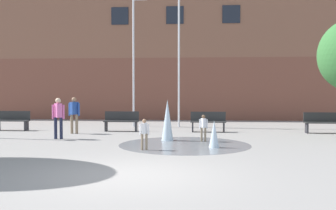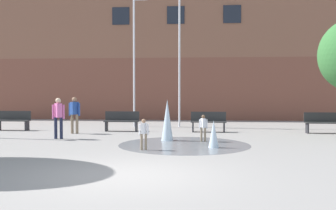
{
  "view_description": "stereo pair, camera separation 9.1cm",
  "coord_description": "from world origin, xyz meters",
  "px_view_note": "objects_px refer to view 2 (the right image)",
  "views": [
    {
      "loc": [
        1.62,
        -8.57,
        1.88
      ],
      "look_at": [
        0.32,
        7.05,
        1.3
      ],
      "focal_mm": 42.0,
      "sensor_mm": 36.0,
      "label": 1
    },
    {
      "loc": [
        1.71,
        -8.56,
        1.88
      ],
      "look_at": [
        0.32,
        7.05,
        1.3
      ],
      "focal_mm": 42.0,
      "sensor_mm": 36.0,
      "label": 2
    }
  ],
  "objects_px": {
    "park_bench_near_trashcan": "(323,122)",
    "adult_in_red": "(74,112)",
    "park_bench_left_of_flagpoles": "(13,120)",
    "park_bench_under_right_flagpole": "(208,121)",
    "child_running": "(144,132)",
    "flagpole_right": "(180,50)",
    "flagpole_left": "(135,51)",
    "adult_near_bench": "(58,115)",
    "park_bench_under_left_flagpole": "(122,121)",
    "child_in_fountain": "(203,126)"
  },
  "relations": [
    {
      "from": "flagpole_left",
      "to": "child_running",
      "type": "bearing_deg",
      "value": -78.14
    },
    {
      "from": "adult_in_red",
      "to": "park_bench_near_trashcan",
      "type": "bearing_deg",
      "value": -49.9
    },
    {
      "from": "park_bench_under_right_flagpole",
      "to": "child_in_fountain",
      "type": "xyz_separation_m",
      "value": [
        -0.24,
        -3.44,
        0.1
      ]
    },
    {
      "from": "park_bench_left_of_flagpoles",
      "to": "adult_near_bench",
      "type": "relative_size",
      "value": 1.01
    },
    {
      "from": "child_running",
      "to": "adult_near_bench",
      "type": "bearing_deg",
      "value": 64.37
    },
    {
      "from": "park_bench_under_left_flagpole",
      "to": "park_bench_near_trashcan",
      "type": "height_order",
      "value": "same"
    },
    {
      "from": "park_bench_under_right_flagpole",
      "to": "child_in_fountain",
      "type": "distance_m",
      "value": 3.45
    },
    {
      "from": "flagpole_left",
      "to": "child_in_fountain",
      "type": "bearing_deg",
      "value": -58.57
    },
    {
      "from": "flagpole_left",
      "to": "flagpole_right",
      "type": "bearing_deg",
      "value": -0.0
    },
    {
      "from": "park_bench_under_left_flagpole",
      "to": "adult_near_bench",
      "type": "height_order",
      "value": "adult_near_bench"
    },
    {
      "from": "adult_near_bench",
      "to": "park_bench_under_left_flagpole",
      "type": "bearing_deg",
      "value": -69.92
    },
    {
      "from": "park_bench_near_trashcan",
      "to": "flagpole_right",
      "type": "height_order",
      "value": "flagpole_right"
    },
    {
      "from": "park_bench_under_left_flagpole",
      "to": "adult_in_red",
      "type": "distance_m",
      "value": 2.24
    },
    {
      "from": "park_bench_left_of_flagpoles",
      "to": "park_bench_under_right_flagpole",
      "type": "height_order",
      "value": "same"
    },
    {
      "from": "park_bench_under_left_flagpole",
      "to": "park_bench_under_right_flagpole",
      "type": "height_order",
      "value": "same"
    },
    {
      "from": "flagpole_left",
      "to": "adult_near_bench",
      "type": "bearing_deg",
      "value": -110.37
    },
    {
      "from": "park_bench_left_of_flagpoles",
      "to": "adult_in_red",
      "type": "xyz_separation_m",
      "value": [
        3.35,
        -1.13,
        0.45
      ]
    },
    {
      "from": "park_bench_under_left_flagpole",
      "to": "park_bench_near_trashcan",
      "type": "distance_m",
      "value": 9.02
    },
    {
      "from": "child_running",
      "to": "flagpole_left",
      "type": "height_order",
      "value": "flagpole_left"
    },
    {
      "from": "park_bench_left_of_flagpoles",
      "to": "park_bench_near_trashcan",
      "type": "distance_m",
      "value": 14.2
    },
    {
      "from": "park_bench_left_of_flagpoles",
      "to": "park_bench_under_right_flagpole",
      "type": "bearing_deg",
      "value": 0.54
    },
    {
      "from": "park_bench_under_left_flagpole",
      "to": "park_bench_left_of_flagpoles",
      "type": "bearing_deg",
      "value": -179.35
    },
    {
      "from": "park_bench_near_trashcan",
      "to": "child_running",
      "type": "relative_size",
      "value": 1.62
    },
    {
      "from": "flagpole_left",
      "to": "flagpole_right",
      "type": "xyz_separation_m",
      "value": [
        2.37,
        -0.0,
        0.05
      ]
    },
    {
      "from": "park_bench_under_left_flagpole",
      "to": "park_bench_near_trashcan",
      "type": "xyz_separation_m",
      "value": [
        9.02,
        -0.07,
        0.0
      ]
    },
    {
      "from": "park_bench_under_right_flagpole",
      "to": "park_bench_near_trashcan",
      "type": "height_order",
      "value": "same"
    },
    {
      "from": "child_in_fountain",
      "to": "flagpole_right",
      "type": "relative_size",
      "value": 0.13
    },
    {
      "from": "park_bench_left_of_flagpoles",
      "to": "flagpole_left",
      "type": "distance_m",
      "value": 6.86
    },
    {
      "from": "child_in_fountain",
      "to": "child_running",
      "type": "distance_m",
      "value": 2.91
    },
    {
      "from": "park_bench_near_trashcan",
      "to": "child_in_fountain",
      "type": "xyz_separation_m",
      "value": [
        -5.26,
        -3.34,
        0.1
      ]
    },
    {
      "from": "park_bench_near_trashcan",
      "to": "flagpole_right",
      "type": "bearing_deg",
      "value": 158.94
    },
    {
      "from": "flagpole_right",
      "to": "child_running",
      "type": "bearing_deg",
      "value": -94.8
    },
    {
      "from": "child_in_fountain",
      "to": "child_running",
      "type": "relative_size",
      "value": 1.0
    },
    {
      "from": "park_bench_left_of_flagpoles",
      "to": "park_bench_under_left_flagpole",
      "type": "distance_m",
      "value": 5.19
    },
    {
      "from": "park_bench_near_trashcan",
      "to": "child_in_fountain",
      "type": "bearing_deg",
      "value": -147.58
    },
    {
      "from": "child_running",
      "to": "flagpole_right",
      "type": "height_order",
      "value": "flagpole_right"
    },
    {
      "from": "park_bench_near_trashcan",
      "to": "adult_in_red",
      "type": "height_order",
      "value": "adult_in_red"
    },
    {
      "from": "park_bench_under_left_flagpole",
      "to": "child_running",
      "type": "relative_size",
      "value": 1.62
    },
    {
      "from": "park_bench_under_left_flagpole",
      "to": "flagpole_right",
      "type": "relative_size",
      "value": 0.21
    },
    {
      "from": "park_bench_left_of_flagpoles",
      "to": "flagpole_left",
      "type": "height_order",
      "value": "flagpole_left"
    },
    {
      "from": "park_bench_near_trashcan",
      "to": "flagpole_right",
      "type": "relative_size",
      "value": 0.21
    },
    {
      "from": "park_bench_under_right_flagpole",
      "to": "adult_near_bench",
      "type": "bearing_deg",
      "value": -152.03
    },
    {
      "from": "adult_in_red",
      "to": "child_in_fountain",
      "type": "distance_m",
      "value": 6.03
    },
    {
      "from": "adult_in_red",
      "to": "flagpole_right",
      "type": "distance_m",
      "value": 6.45
    },
    {
      "from": "park_bench_left_of_flagpoles",
      "to": "park_bench_near_trashcan",
      "type": "height_order",
      "value": "same"
    },
    {
      "from": "park_bench_left_of_flagpoles",
      "to": "child_in_fountain",
      "type": "xyz_separation_m",
      "value": [
        8.94,
        -3.35,
        0.1
      ]
    },
    {
      "from": "park_bench_left_of_flagpoles",
      "to": "park_bench_under_right_flagpole",
      "type": "xyz_separation_m",
      "value": [
        9.18,
        0.09,
        0.0
      ]
    },
    {
      "from": "child_running",
      "to": "flagpole_left",
      "type": "relative_size",
      "value": 0.13
    },
    {
      "from": "park_bench_under_right_flagpole",
      "to": "child_running",
      "type": "bearing_deg",
      "value": -110.46
    },
    {
      "from": "park_bench_under_right_flagpole",
      "to": "adult_in_red",
      "type": "height_order",
      "value": "adult_in_red"
    }
  ]
}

